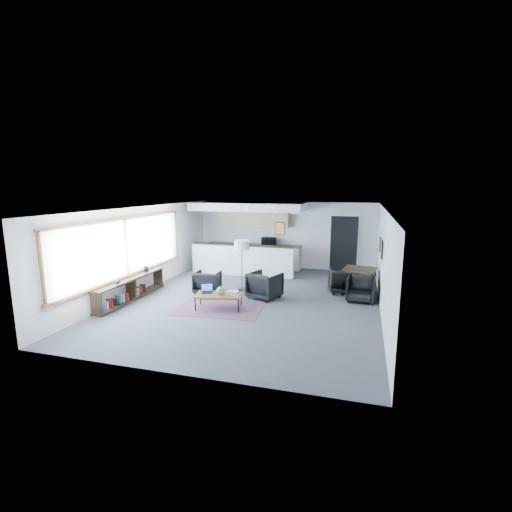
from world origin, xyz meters
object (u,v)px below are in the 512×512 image
(dining_chair_far, at_px, (342,281))
(dining_table, at_px, (360,271))
(ceramic_pot, at_px, (221,291))
(floor_lamp, at_px, (242,247))
(book_stack, at_px, (234,293))
(microwave, at_px, (269,240))
(laptop, at_px, (207,290))
(armchair_right, at_px, (265,284))
(coffee_table, at_px, (219,295))
(armchair_left, at_px, (207,281))
(dining_chair_near, at_px, (361,290))

(dining_chair_far, bearing_deg, dining_table, 167.98)
(ceramic_pot, relative_size, floor_lamp, 0.14)
(dining_table, bearing_deg, book_stack, -143.08)
(dining_chair_far, relative_size, microwave, 1.29)
(laptop, bearing_deg, dining_table, 6.63)
(dining_table, distance_m, microwave, 4.45)
(armchair_right, xyz_separation_m, floor_lamp, (-0.91, 0.68, 0.94))
(coffee_table, bearing_deg, dining_table, 23.69)
(armchair_right, distance_m, microwave, 4.10)
(armchair_right, bearing_deg, dining_chair_far, -130.74)
(coffee_table, relative_size, ceramic_pot, 5.81)
(ceramic_pot, height_order, floor_lamp, floor_lamp)
(ceramic_pot, bearing_deg, armchair_right, 56.79)
(armchair_right, bearing_deg, armchair_left, 17.60)
(laptop, distance_m, armchair_right, 1.73)
(armchair_left, relative_size, dining_table, 0.70)
(floor_lamp, bearing_deg, dining_chair_near, -3.39)
(armchair_right, distance_m, dining_chair_far, 2.46)
(laptop, relative_size, dining_chair_near, 0.57)
(floor_lamp, xyz_separation_m, dining_table, (3.53, 0.54, -0.66))
(laptop, height_order, ceramic_pot, ceramic_pot)
(coffee_table, height_order, dining_chair_far, dining_chair_far)
(armchair_right, relative_size, floor_lamp, 0.54)
(armchair_right, relative_size, dining_table, 0.80)
(armchair_left, relative_size, floor_lamp, 0.47)
(armchair_left, relative_size, dining_chair_near, 1.10)
(armchair_right, xyz_separation_m, dining_chair_near, (2.68, 0.47, -0.09))
(armchair_left, distance_m, dining_table, 4.60)
(ceramic_pot, bearing_deg, microwave, 90.39)
(ceramic_pot, bearing_deg, book_stack, 25.14)
(microwave, bearing_deg, armchair_left, -104.98)
(ceramic_pot, xyz_separation_m, dining_chair_far, (2.97, 2.53, -0.17))
(floor_lamp, xyz_separation_m, microwave, (0.03, 3.27, -0.26))
(floor_lamp, bearing_deg, ceramic_pot, -88.05)
(floor_lamp, bearing_deg, armchair_left, -144.79)
(floor_lamp, bearing_deg, dining_chair_far, 10.34)
(book_stack, bearing_deg, dining_table, 36.92)
(armchair_left, xyz_separation_m, microwave, (0.93, 3.90, 0.74))
(armchair_right, bearing_deg, dining_table, -135.82)
(armchair_left, relative_size, microwave, 1.38)
(floor_lamp, xyz_separation_m, dining_chair_far, (3.04, 0.55, -1.02))
(armchair_left, bearing_deg, dining_chair_far, -167.22)
(ceramic_pot, bearing_deg, floor_lamp, 91.95)
(ceramic_pot, distance_m, dining_chair_near, 3.95)
(coffee_table, xyz_separation_m, ceramic_pot, (0.08, -0.05, 0.14))
(floor_lamp, height_order, microwave, floor_lamp)
(armchair_right, bearing_deg, coffee_table, 72.31)
(laptop, relative_size, dining_table, 0.36)
(book_stack, bearing_deg, laptop, 179.29)
(dining_chair_far, distance_m, microwave, 4.12)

